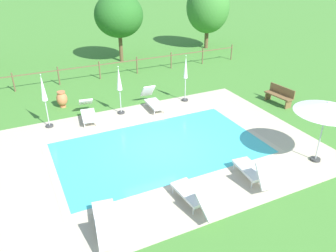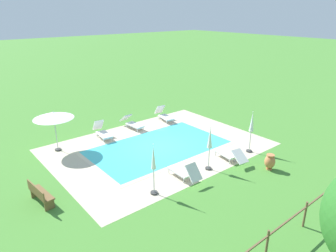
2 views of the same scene
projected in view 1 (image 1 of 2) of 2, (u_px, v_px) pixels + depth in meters
name	position (u px, v px, depth m)	size (l,w,h in m)	color
ground_plane	(161.00, 148.00, 12.91)	(160.00, 160.00, 0.00)	#478433
pool_deck_paving	(161.00, 148.00, 12.91)	(11.81, 8.55, 0.01)	beige
swimming_pool_water	(161.00, 148.00, 12.91)	(7.71, 4.45, 0.01)	#42CCD6
pool_coping_rim	(161.00, 148.00, 12.90)	(8.19, 4.93, 0.01)	beige
sun_lounger_north_near_steps	(196.00, 196.00, 9.78)	(0.76, 2.03, 0.86)	white
sun_lounger_north_mid	(254.00, 171.00, 10.86)	(0.79, 1.87, 1.02)	white
sun_lounger_north_far	(88.00, 111.00, 15.04)	(0.87, 2.08, 0.81)	white
sun_lounger_north_end	(153.00, 100.00, 16.13)	(0.66, 1.89, 0.97)	white
sun_lounger_south_mid	(106.00, 221.00, 8.84)	(0.88, 1.92, 0.99)	white
patio_umbrella_open_foreground	(327.00, 108.00, 11.21)	(2.15, 2.15, 2.30)	#383838
patio_umbrella_closed_row_west	(119.00, 83.00, 15.07)	(0.32, 0.32, 2.27)	#383838
patio_umbrella_closed_row_mid_west	(186.00, 73.00, 16.42)	(0.32, 0.32, 2.34)	#383838
patio_umbrella_closed_row_centre	(44.00, 93.00, 13.81)	(0.32, 0.32, 2.37)	#383838
wooden_bench_lawn_side	(280.00, 95.00, 16.56)	(0.59, 1.54, 0.87)	brown
terracotta_urn_near_fence	(62.00, 99.00, 16.18)	(0.52, 0.52, 0.80)	#C67547
perimeter_fence	(99.00, 68.00, 19.78)	(18.92, 0.08, 1.05)	brown
tree_west_mid	(119.00, 15.00, 22.02)	(3.19, 3.19, 4.51)	brown
tree_centre	(208.00, 7.00, 25.30)	(3.24, 3.24, 4.98)	brown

